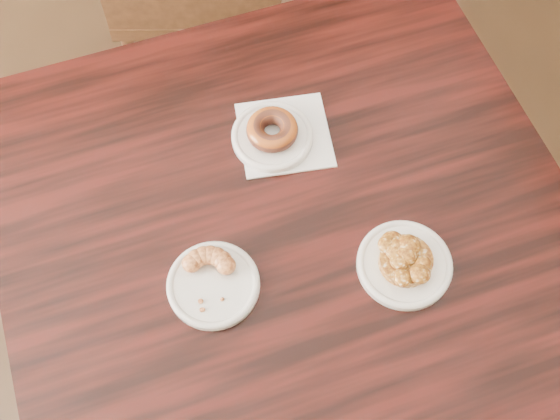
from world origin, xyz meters
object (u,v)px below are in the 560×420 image
object	(u,v)px
glazed_donut	(272,130)
cafe_table	(290,305)
apple_fritter	(406,260)
cruller_fragment	(212,280)

from	to	relation	value
glazed_donut	cafe_table	bearing A→B (deg)	-94.94
glazed_donut	apple_fritter	world-z (taller)	glazed_donut
cafe_table	cruller_fragment	size ratio (longest dim) A/B	9.15
apple_fritter	glazed_donut	bearing A→B (deg)	115.64
apple_fritter	cruller_fragment	world-z (taller)	same
cafe_table	glazed_donut	bearing A→B (deg)	81.44
glazed_donut	cruller_fragment	xyz separation A→B (m)	(-0.17, -0.25, -0.01)
apple_fritter	cafe_table	bearing A→B (deg)	145.34
cafe_table	apple_fritter	bearing A→B (deg)	-38.29
cafe_table	glazed_donut	xyz separation A→B (m)	(0.02, 0.19, 0.41)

